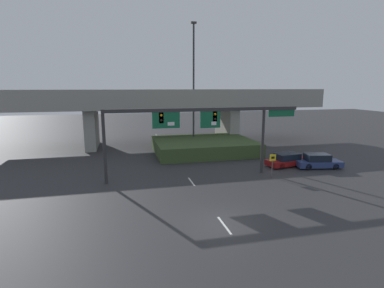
% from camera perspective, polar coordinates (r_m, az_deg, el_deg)
% --- Properties ---
extents(ground_plane, '(160.00, 160.00, 0.00)m').
position_cam_1_polar(ground_plane, '(19.37, 5.65, -14.49)').
color(ground_plane, '#2D2D30').
extents(lane_markings, '(0.14, 45.98, 0.01)m').
position_cam_1_polar(lane_markings, '(30.79, -1.97, -4.73)').
color(lane_markings, silver).
rests_on(lane_markings, ground).
extents(signal_gantry, '(18.07, 0.44, 6.42)m').
position_cam_1_polar(signal_gantry, '(26.98, 1.56, 4.43)').
color(signal_gantry, '#2D2D30').
rests_on(signal_gantry, ground).
extents(speed_limit_sign, '(0.60, 0.11, 2.26)m').
position_cam_1_polar(speed_limit_sign, '(28.45, 15.08, -3.35)').
color(speed_limit_sign, '#4C4C4C').
rests_on(speed_limit_sign, ground).
extents(highway_light_pole_near, '(0.70, 0.36, 16.38)m').
position_cam_1_polar(highway_light_pole_near, '(40.13, 0.30, 11.28)').
color(highway_light_pole_near, '#2D2D30').
rests_on(highway_light_pole_near, ground).
extents(overpass_bridge, '(46.19, 8.84, 7.93)m').
position_cam_1_polar(overpass_bridge, '(43.38, -5.67, 7.47)').
color(overpass_bridge, gray).
rests_on(overpass_bridge, ground).
extents(grass_embankment, '(12.27, 9.83, 1.63)m').
position_cam_1_polar(grass_embankment, '(38.27, 2.21, -0.39)').
color(grass_embankment, '#384C28').
rests_on(grass_embankment, ground).
extents(parked_sedan_near_right, '(4.99, 2.57, 1.38)m').
position_cam_1_polar(parked_sedan_near_right, '(33.31, 17.77, -2.92)').
color(parked_sedan_near_right, maroon).
rests_on(parked_sedan_near_right, ground).
extents(parked_sedan_mid_right, '(4.78, 2.51, 1.48)m').
position_cam_1_polar(parked_sedan_mid_right, '(33.60, 22.87, -3.08)').
color(parked_sedan_mid_right, navy).
rests_on(parked_sedan_mid_right, ground).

